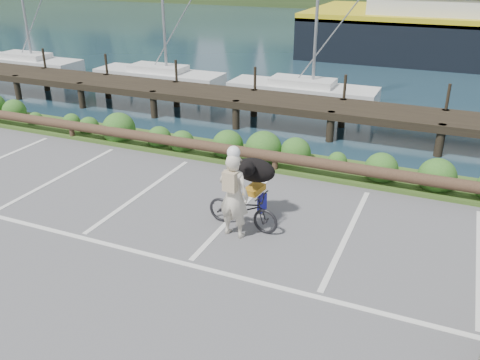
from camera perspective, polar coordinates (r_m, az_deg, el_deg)
name	(u,v)px	position (r m, az deg, el deg)	size (l,w,h in m)	color
ground	(197,254)	(10.31, -4.85, -8.31)	(72.00, 72.00, 0.00)	#545356
vegetation_strip	(283,162)	(14.65, 4.86, 2.08)	(34.00, 1.60, 0.10)	#3D5B21
log_rail	(275,172)	(14.06, 3.93, 0.92)	(32.00, 0.30, 0.60)	#443021
bicycle	(243,209)	(11.03, 0.32, -3.26)	(0.59, 1.68, 0.88)	black
cyclist	(234,195)	(10.51, -0.70, -1.74)	(0.68, 0.45, 1.87)	beige
dog	(255,170)	(11.16, 1.66, 1.12)	(0.94, 0.46, 0.55)	black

